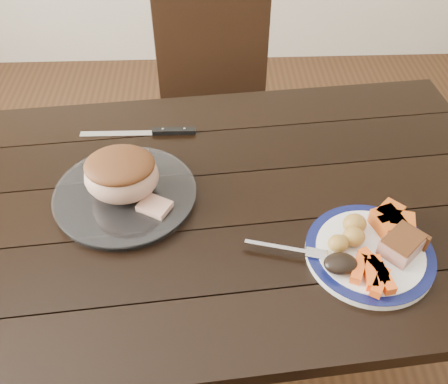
{
  "coord_description": "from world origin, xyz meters",
  "views": [
    {
      "loc": [
        0.05,
        -0.84,
        1.61
      ],
      "look_at": [
        0.08,
        -0.02,
        0.8
      ],
      "focal_mm": 40.0,
      "sensor_mm": 36.0,
      "label": 1
    }
  ],
  "objects_px": {
    "dinner_plate": "(369,254)",
    "fork": "(292,250)",
    "roast_joint": "(122,176)",
    "dining_table": "(192,228)",
    "chair_far": "(218,104)",
    "pork_slice": "(402,245)",
    "carving_knife": "(160,132)",
    "serving_platter": "(126,196)"
  },
  "relations": [
    {
      "from": "dinner_plate",
      "to": "fork",
      "type": "distance_m",
      "value": 0.17
    },
    {
      "from": "dinner_plate",
      "to": "roast_joint",
      "type": "bearing_deg",
      "value": 160.13
    },
    {
      "from": "dining_table",
      "to": "chair_far",
      "type": "distance_m",
      "value": 0.75
    },
    {
      "from": "dining_table",
      "to": "fork",
      "type": "bearing_deg",
      "value": -37.93
    },
    {
      "from": "roast_joint",
      "to": "dinner_plate",
      "type": "bearing_deg",
      "value": -19.87
    },
    {
      "from": "pork_slice",
      "to": "carving_knife",
      "type": "height_order",
      "value": "pork_slice"
    },
    {
      "from": "pork_slice",
      "to": "carving_knife",
      "type": "relative_size",
      "value": 0.26
    },
    {
      "from": "serving_platter",
      "to": "chair_far",
      "type": "bearing_deg",
      "value": 71.23
    },
    {
      "from": "serving_platter",
      "to": "roast_joint",
      "type": "bearing_deg",
      "value": -90.0
    },
    {
      "from": "pork_slice",
      "to": "roast_joint",
      "type": "height_order",
      "value": "roast_joint"
    },
    {
      "from": "chair_far",
      "to": "fork",
      "type": "relative_size",
      "value": 5.28
    },
    {
      "from": "dining_table",
      "to": "roast_joint",
      "type": "xyz_separation_m",
      "value": [
        -0.16,
        0.02,
        0.17
      ]
    },
    {
      "from": "dining_table",
      "to": "carving_knife",
      "type": "relative_size",
      "value": 5.23
    },
    {
      "from": "dinner_plate",
      "to": "pork_slice",
      "type": "xyz_separation_m",
      "value": [
        0.06,
        -0.01,
        0.03
      ]
    },
    {
      "from": "roast_joint",
      "to": "carving_knife",
      "type": "xyz_separation_m",
      "value": [
        0.07,
        0.25,
        -0.07
      ]
    },
    {
      "from": "dining_table",
      "to": "pork_slice",
      "type": "distance_m",
      "value": 0.5
    },
    {
      "from": "pork_slice",
      "to": "fork",
      "type": "height_order",
      "value": "pork_slice"
    },
    {
      "from": "chair_far",
      "to": "roast_joint",
      "type": "distance_m",
      "value": 0.82
    },
    {
      "from": "roast_joint",
      "to": "carving_knife",
      "type": "distance_m",
      "value": 0.27
    },
    {
      "from": "roast_joint",
      "to": "fork",
      "type": "bearing_deg",
      "value": -26.77
    },
    {
      "from": "fork",
      "to": "carving_knife",
      "type": "distance_m",
      "value": 0.54
    },
    {
      "from": "serving_platter",
      "to": "dining_table",
      "type": "bearing_deg",
      "value": -6.66
    },
    {
      "from": "dining_table",
      "to": "dinner_plate",
      "type": "xyz_separation_m",
      "value": [
        0.39,
        -0.18,
        0.1
      ]
    },
    {
      "from": "pork_slice",
      "to": "roast_joint",
      "type": "xyz_separation_m",
      "value": [
        -0.61,
        0.2,
        0.03
      ]
    },
    {
      "from": "serving_platter",
      "to": "fork",
      "type": "bearing_deg",
      "value": -26.77
    },
    {
      "from": "chair_far",
      "to": "dinner_plate",
      "type": "height_order",
      "value": "chair_far"
    },
    {
      "from": "roast_joint",
      "to": "chair_far",
      "type": "bearing_deg",
      "value": 71.23
    },
    {
      "from": "fork",
      "to": "roast_joint",
      "type": "height_order",
      "value": "roast_joint"
    },
    {
      "from": "pork_slice",
      "to": "chair_far",
      "type": "bearing_deg",
      "value": 111.4
    },
    {
      "from": "dining_table",
      "to": "fork",
      "type": "height_order",
      "value": "fork"
    },
    {
      "from": "dinner_plate",
      "to": "chair_far",
      "type": "bearing_deg",
      "value": 108.12
    },
    {
      "from": "chair_far",
      "to": "roast_joint",
      "type": "bearing_deg",
      "value": 61.98
    },
    {
      "from": "carving_knife",
      "to": "fork",
      "type": "bearing_deg",
      "value": -54.47
    },
    {
      "from": "dinner_plate",
      "to": "dining_table",
      "type": "bearing_deg",
      "value": 155.3
    },
    {
      "from": "dining_table",
      "to": "dinner_plate",
      "type": "distance_m",
      "value": 0.44
    },
    {
      "from": "dining_table",
      "to": "carving_knife",
      "type": "distance_m",
      "value": 0.3
    },
    {
      "from": "dining_table",
      "to": "pork_slice",
      "type": "relative_size",
      "value": 19.91
    },
    {
      "from": "chair_far",
      "to": "dining_table",
      "type": "bearing_deg",
      "value": 73.92
    },
    {
      "from": "fork",
      "to": "roast_joint",
      "type": "relative_size",
      "value": 1.02
    },
    {
      "from": "dining_table",
      "to": "pork_slice",
      "type": "xyz_separation_m",
      "value": [
        0.45,
        -0.18,
        0.13
      ]
    },
    {
      "from": "serving_platter",
      "to": "pork_slice",
      "type": "height_order",
      "value": "pork_slice"
    },
    {
      "from": "carving_knife",
      "to": "dinner_plate",
      "type": "bearing_deg",
      "value": -42.66
    }
  ]
}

